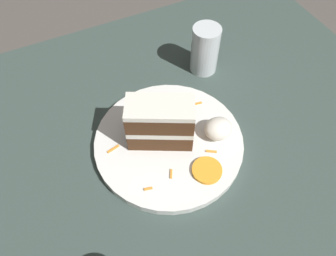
# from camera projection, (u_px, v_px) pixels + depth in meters

# --- Properties ---
(ground_plane) EXTENTS (6.00, 6.00, 0.00)m
(ground_plane) POSITION_uv_depth(u_px,v_px,m) (145.00, 161.00, 0.67)
(ground_plane) COLOR #4C4742
(ground_plane) RESTS_ON ground
(dining_table) EXTENTS (1.20, 0.85, 0.03)m
(dining_table) POSITION_uv_depth(u_px,v_px,m) (144.00, 158.00, 0.66)
(dining_table) COLOR #384742
(dining_table) RESTS_ON ground
(plate) EXTENTS (0.30, 0.30, 0.02)m
(plate) POSITION_uv_depth(u_px,v_px,m) (168.00, 141.00, 0.66)
(plate) COLOR white
(plate) RESTS_ON dining_table
(cake_slice) EXTENTS (0.14, 0.11, 0.10)m
(cake_slice) POSITION_uv_depth(u_px,v_px,m) (160.00, 123.00, 0.61)
(cake_slice) COLOR #4C2D19
(cake_slice) RESTS_ON plate
(cream_dollop) EXTENTS (0.06, 0.05, 0.04)m
(cream_dollop) POSITION_uv_depth(u_px,v_px,m) (218.00, 129.00, 0.64)
(cream_dollop) COLOR white
(cream_dollop) RESTS_ON plate
(orange_garnish) EXTENTS (0.06, 0.06, 0.01)m
(orange_garnish) POSITION_uv_depth(u_px,v_px,m) (207.00, 170.00, 0.61)
(orange_garnish) COLOR orange
(orange_garnish) RESTS_ON plate
(carrot_shreds_scatter) EXTENTS (0.23, 0.20, 0.00)m
(carrot_shreds_scatter) POSITION_uv_depth(u_px,v_px,m) (159.00, 136.00, 0.65)
(carrot_shreds_scatter) COLOR orange
(carrot_shreds_scatter) RESTS_ON plate
(drinking_glass) EXTENTS (0.06, 0.06, 0.11)m
(drinking_glass) POSITION_uv_depth(u_px,v_px,m) (205.00, 52.00, 0.75)
(drinking_glass) COLOR silver
(drinking_glass) RESTS_ON dining_table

